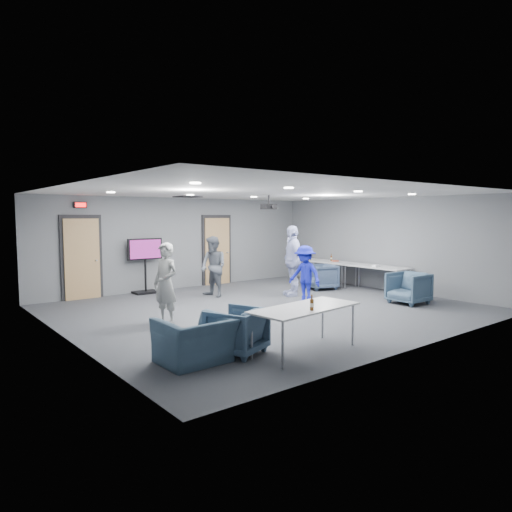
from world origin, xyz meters
TOP-DOWN VIEW (x-y plane):
  - floor at (0.00, 0.00)m, footprint 9.00×9.00m
  - ceiling at (0.00, 0.00)m, footprint 9.00×9.00m
  - wall_back at (0.00, 4.00)m, footprint 9.00×0.02m
  - wall_front at (0.00, -4.00)m, footprint 9.00×0.02m
  - wall_left at (-4.50, 0.00)m, footprint 0.02×8.00m
  - wall_right at (4.50, 0.00)m, footprint 0.02×8.00m
  - door_left at (-3.00, 3.95)m, footprint 1.06×0.17m
  - door_right at (1.20, 3.95)m, footprint 1.06×0.17m
  - exit_sign at (-3.00, 3.93)m, footprint 0.32×0.08m
  - hvac_diffuser at (-0.50, 2.80)m, footprint 0.60×0.60m
  - downlights at (0.00, 0.00)m, footprint 6.18×3.78m
  - person_a at (-2.60, 0.05)m, footprint 0.54×0.68m
  - person_b at (-0.14, 2.10)m, footprint 0.72×0.87m
  - person_c at (1.64, 0.92)m, footprint 0.89×1.21m
  - person_d at (1.19, -0.03)m, footprint 0.65×0.99m
  - chair_right_a at (3.05, 1.19)m, footprint 1.03×1.01m
  - chair_right_c at (3.11, -1.71)m, footprint 0.89×0.87m
  - chair_front_a at (-2.64, -2.40)m, footprint 1.02×1.04m
  - chair_front_b at (-3.39, -2.39)m, footprint 1.05×0.92m
  - table_right_a at (4.00, 1.82)m, footprint 0.81×1.95m
  - table_right_b at (4.00, -0.08)m, footprint 0.80×1.92m
  - table_front_left at (-1.73, -3.00)m, footprint 1.97×0.98m
  - bottle_front at (-1.84, -3.26)m, footprint 0.06×0.06m
  - bottle_right at (4.16, 1.80)m, footprint 0.06×0.06m
  - snack_box at (4.08, 1.55)m, footprint 0.19×0.13m
  - wrapper at (3.91, -0.12)m, footprint 0.22×0.16m
  - tv_stand at (-1.33, 3.75)m, footprint 1.01×0.48m
  - projector at (0.62, 0.71)m, footprint 0.36×0.34m

SIDE VIEW (x-z plane):
  - floor at x=0.00m, z-range 0.00..0.00m
  - chair_front_b at x=-3.39m, z-range 0.00..0.67m
  - chair_front_a at x=-2.64m, z-range 0.00..0.73m
  - chair_right_a at x=3.05m, z-range 0.00..0.74m
  - chair_right_c at x=3.11m, z-range 0.00..0.78m
  - table_front_left at x=-1.73m, z-range 0.32..1.05m
  - table_right_b at x=4.00m, z-range 0.32..1.05m
  - table_right_a at x=4.00m, z-range 0.32..1.05m
  - person_d at x=1.19m, z-range 0.00..1.43m
  - snack_box at x=4.08m, z-range 0.73..0.77m
  - wrapper at x=3.91m, z-range 0.73..0.78m
  - person_b at x=-0.14m, z-range 0.00..1.63m
  - bottle_right at x=4.16m, z-range 0.70..0.93m
  - bottle_front at x=-1.84m, z-range 0.70..0.94m
  - person_a at x=-2.60m, z-range 0.00..1.64m
  - tv_stand at x=-1.33m, z-range 0.10..1.65m
  - person_c at x=1.64m, z-range 0.00..1.91m
  - door_left at x=-3.00m, z-range -0.05..2.19m
  - door_right at x=1.20m, z-range -0.05..2.19m
  - wall_back at x=0.00m, z-range 0.00..2.70m
  - wall_front at x=0.00m, z-range 0.00..2.70m
  - wall_left at x=-4.50m, z-range 0.00..2.70m
  - wall_right at x=4.50m, z-range 0.00..2.70m
  - projector at x=0.62m, z-range 2.23..2.58m
  - exit_sign at x=-3.00m, z-range 2.37..2.53m
  - downlights at x=0.00m, z-range 2.67..2.69m
  - hvac_diffuser at x=-0.50m, z-range 2.67..2.70m
  - ceiling at x=0.00m, z-range 2.70..2.70m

